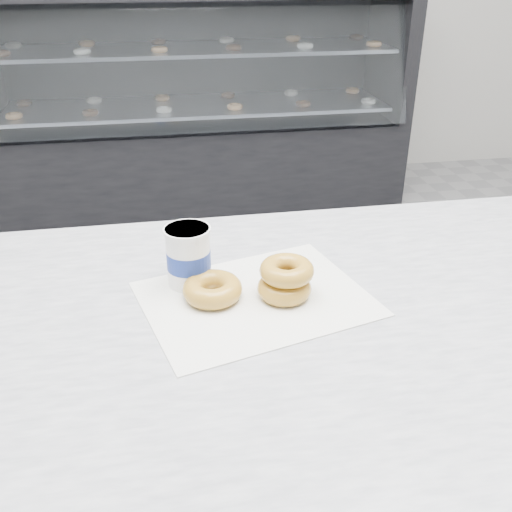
{
  "coord_description": "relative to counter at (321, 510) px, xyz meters",
  "views": [
    {
      "loc": [
        -0.25,
        -1.29,
        1.38
      ],
      "look_at": [
        -0.1,
        -0.49,
        0.95
      ],
      "focal_mm": 40.0,
      "sensor_mm": 36.0,
      "label": 1
    }
  ],
  "objects": [
    {
      "name": "ground",
      "position": [
        0.0,
        0.6,
        -0.45
      ],
      "size": [
        5.0,
        5.0,
        0.0
      ],
      "primitive_type": "plane",
      "color": "#969698",
      "rests_on": "ground"
    },
    {
      "name": "counter",
      "position": [
        0.0,
        0.0,
        0.0
      ],
      "size": [
        3.06,
        0.76,
        0.9
      ],
      "color": "#333335",
      "rests_on": "ground"
    },
    {
      "name": "display_case",
      "position": [
        0.0,
        2.72,
        0.04
      ],
      "size": [
        2.4,
        0.74,
        1.25
      ],
      "color": "black",
      "rests_on": "ground"
    },
    {
      "name": "wax_paper",
      "position": [
        -0.11,
        0.06,
        0.45
      ],
      "size": [
        0.39,
        0.34,
        0.0
      ],
      "primitive_type": "cube",
      "rotation": [
        0.0,
        0.0,
        0.26
      ],
      "color": "silver",
      "rests_on": "counter"
    },
    {
      "name": "donut_single",
      "position": [
        -0.18,
        0.07,
        0.47
      ],
      "size": [
        0.12,
        0.12,
        0.03
      ],
      "primitive_type": "torus",
      "rotation": [
        0.0,
        0.0,
        -0.31
      ],
      "color": "#B48E31",
      "rests_on": "wax_paper"
    },
    {
      "name": "donut_stack",
      "position": [
        -0.07,
        0.06,
        0.48
      ],
      "size": [
        0.09,
        0.09,
        0.06
      ],
      "color": "#B48E31",
      "rests_on": "wax_paper"
    },
    {
      "name": "coffee_cup",
      "position": [
        -0.21,
        0.12,
        0.5
      ],
      "size": [
        0.09,
        0.09,
        0.1
      ],
      "rotation": [
        0.0,
        0.0,
        0.28
      ],
      "color": "white",
      "rests_on": "counter"
    }
  ]
}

